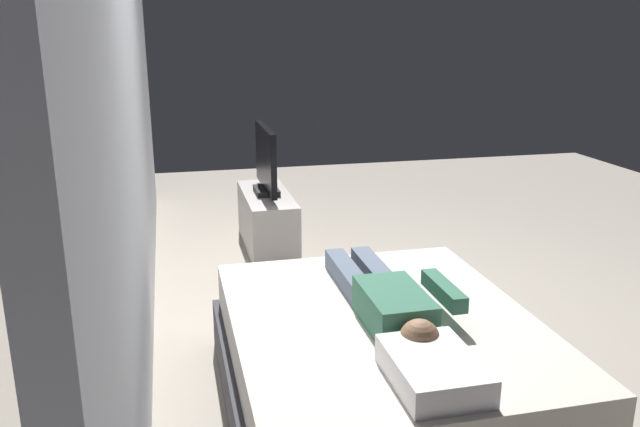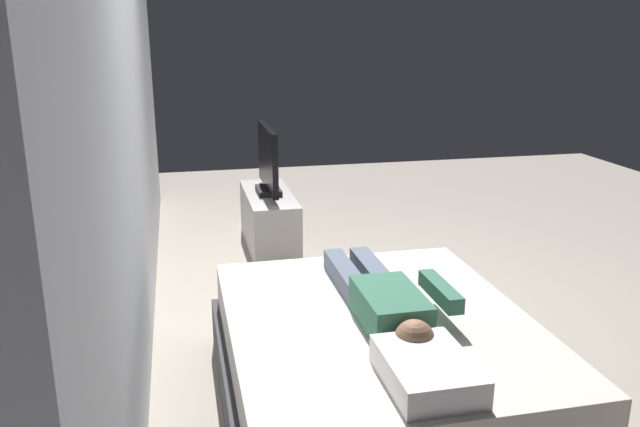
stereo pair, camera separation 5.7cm
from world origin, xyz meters
name	(u,v)px [view 1 (the left image)]	position (x,y,z in m)	size (l,w,h in m)	color
ground_plane	(361,322)	(0.00, 0.00, 0.00)	(10.00, 10.00, 0.00)	#ADA393
back_wall	(130,114)	(0.40, 1.41, 1.40)	(6.40, 0.10, 2.80)	silver
bed	(381,367)	(-1.04, 0.21, 0.26)	(1.91, 1.56, 0.54)	#333338
pillow	(433,370)	(-1.67, 0.21, 0.60)	(0.48, 0.34, 0.12)	white
person	(388,299)	(-1.01, 0.17, 0.62)	(1.26, 0.46, 0.18)	#387056
remote	(450,293)	(-0.86, -0.23, 0.55)	(0.15, 0.04, 0.02)	black
tv_stand	(267,220)	(1.68, 0.38, 0.25)	(1.10, 0.40, 0.50)	#B7B2AD
tv	(266,162)	(1.68, 0.38, 0.78)	(0.88, 0.20, 0.59)	black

